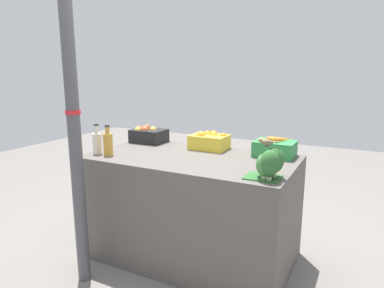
# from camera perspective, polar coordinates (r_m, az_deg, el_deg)

# --- Properties ---
(ground_plane) EXTENTS (10.00, 10.00, 0.00)m
(ground_plane) POSITION_cam_1_polar(r_m,az_deg,el_deg) (3.04, 0.00, -17.95)
(ground_plane) COLOR slate
(market_table) EXTENTS (1.61, 0.90, 0.86)m
(market_table) POSITION_cam_1_polar(r_m,az_deg,el_deg) (2.85, 0.00, -10.46)
(market_table) COLOR #56514C
(market_table) RESTS_ON ground_plane
(support_pole) EXTENTS (0.10, 0.10, 2.27)m
(support_pole) POSITION_cam_1_polar(r_m,az_deg,el_deg) (2.46, -19.06, 2.46)
(support_pole) COLOR #4C4C51
(support_pole) RESTS_ON ground_plane
(apple_crate) EXTENTS (0.31, 0.24, 0.16)m
(apple_crate) POSITION_cam_1_polar(r_m,az_deg,el_deg) (3.27, -7.36, 1.58)
(apple_crate) COLOR black
(apple_crate) RESTS_ON market_table
(orange_crate) EXTENTS (0.31, 0.24, 0.16)m
(orange_crate) POSITION_cam_1_polar(r_m,az_deg,el_deg) (2.97, 2.97, 0.58)
(orange_crate) COLOR gold
(orange_crate) RESTS_ON market_table
(carrot_crate) EXTENTS (0.31, 0.24, 0.16)m
(carrot_crate) POSITION_cam_1_polar(r_m,az_deg,el_deg) (2.78, 13.63, -0.69)
(carrot_crate) COLOR #2D8442
(carrot_crate) RESTS_ON market_table
(broccoli_pile) EXTENTS (0.23, 0.20, 0.20)m
(broccoli_pile) POSITION_cam_1_polar(r_m,az_deg,el_deg) (2.18, 12.74, -3.18)
(broccoli_pile) COLOR #2D602D
(broccoli_pile) RESTS_ON market_table
(juice_bottle_cloudy) EXTENTS (0.07, 0.07, 0.25)m
(juice_bottle_cloudy) POSITION_cam_1_polar(r_m,az_deg,el_deg) (2.88, -15.55, 0.40)
(juice_bottle_cloudy) COLOR beige
(juice_bottle_cloudy) RESTS_ON market_table
(juice_bottle_amber) EXTENTS (0.07, 0.07, 0.25)m
(juice_bottle_amber) POSITION_cam_1_polar(r_m,az_deg,el_deg) (2.81, -13.83, 0.23)
(juice_bottle_amber) COLOR gold
(juice_bottle_amber) RESTS_ON market_table
(sparrow_bird) EXTENTS (0.13, 0.05, 0.05)m
(sparrow_bird) POSITION_cam_1_polar(r_m,az_deg,el_deg) (2.18, 12.29, 0.31)
(sparrow_bird) COLOR #4C3D2D
(sparrow_bird) RESTS_ON broccoli_pile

